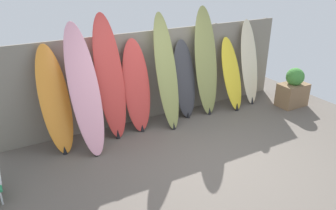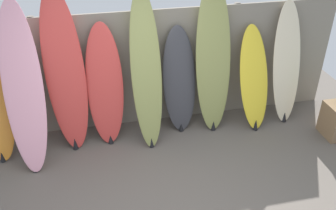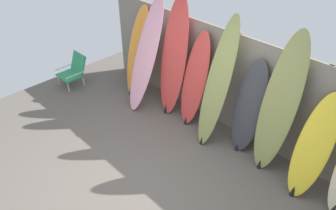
{
  "view_description": "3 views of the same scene",
  "coord_description": "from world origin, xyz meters",
  "px_view_note": "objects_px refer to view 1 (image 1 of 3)",
  "views": [
    {
      "loc": [
        -2.84,
        -3.62,
        3.01
      ],
      "look_at": [
        -0.44,
        0.72,
        0.82
      ],
      "focal_mm": 35.0,
      "sensor_mm": 36.0,
      "label": 1
    },
    {
      "loc": [
        -0.68,
        -2.99,
        3.39
      ],
      "look_at": [
        0.11,
        0.68,
        1.06
      ],
      "focal_mm": 40.0,
      "sensor_mm": 36.0,
      "label": 2
    },
    {
      "loc": [
        2.61,
        -2.12,
        3.8
      ],
      "look_at": [
        -0.21,
        0.66,
        1.01
      ],
      "focal_mm": 35.0,
      "sensor_mm": 36.0,
      "label": 3
    }
  ],
  "objects_px": {
    "surfboard_orange_0": "(55,101)",
    "surfboard_olive_6": "(206,62)",
    "surfboard_pink_1": "(84,90)",
    "surfboard_red_2": "(110,79)",
    "surfboard_cream_8": "(249,63)",
    "surfboard_red_3": "(137,87)",
    "surfboard_charcoal_5": "(185,80)",
    "surfboard_yellow_7": "(232,74)",
    "planter_box": "(293,89)",
    "surfboard_olive_4": "(166,73)"
  },
  "relations": [
    {
      "from": "surfboard_orange_0",
      "to": "surfboard_olive_6",
      "type": "xyz_separation_m",
      "value": [
        3.07,
        0.07,
        0.2
      ]
    },
    {
      "from": "surfboard_pink_1",
      "to": "surfboard_olive_6",
      "type": "xyz_separation_m",
      "value": [
        2.61,
        0.24,
        0.04
      ]
    },
    {
      "from": "surfboard_orange_0",
      "to": "surfboard_red_2",
      "type": "bearing_deg",
      "value": 1.91
    },
    {
      "from": "surfboard_cream_8",
      "to": "surfboard_red_3",
      "type": "bearing_deg",
      "value": -179.77
    },
    {
      "from": "surfboard_cream_8",
      "to": "surfboard_pink_1",
      "type": "bearing_deg",
      "value": -176.5
    },
    {
      "from": "surfboard_charcoal_5",
      "to": "surfboard_yellow_7",
      "type": "bearing_deg",
      "value": -5.77
    },
    {
      "from": "planter_box",
      "to": "surfboard_red_2",
      "type": "bearing_deg",
      "value": 170.29
    },
    {
      "from": "surfboard_olive_6",
      "to": "surfboard_orange_0",
      "type": "bearing_deg",
      "value": -178.76
    },
    {
      "from": "surfboard_orange_0",
      "to": "surfboard_pink_1",
      "type": "xyz_separation_m",
      "value": [
        0.46,
        -0.18,
        0.16
      ]
    },
    {
      "from": "surfboard_red_2",
      "to": "surfboard_olive_6",
      "type": "height_order",
      "value": "surfboard_red_2"
    },
    {
      "from": "surfboard_pink_1",
      "to": "surfboard_orange_0",
      "type": "bearing_deg",
      "value": 158.82
    },
    {
      "from": "surfboard_orange_0",
      "to": "surfboard_red_2",
      "type": "height_order",
      "value": "surfboard_red_2"
    },
    {
      "from": "surfboard_charcoal_5",
      "to": "surfboard_cream_8",
      "type": "height_order",
      "value": "surfboard_cream_8"
    },
    {
      "from": "surfboard_pink_1",
      "to": "surfboard_charcoal_5",
      "type": "relative_size",
      "value": 1.33
    },
    {
      "from": "surfboard_red_3",
      "to": "surfboard_olive_6",
      "type": "relative_size",
      "value": 0.79
    },
    {
      "from": "surfboard_olive_4",
      "to": "planter_box",
      "type": "bearing_deg",
      "value": -11.14
    },
    {
      "from": "surfboard_pink_1",
      "to": "surfboard_charcoal_5",
      "type": "xyz_separation_m",
      "value": [
        2.12,
        0.28,
        -0.27
      ]
    },
    {
      "from": "surfboard_pink_1",
      "to": "surfboard_red_3",
      "type": "bearing_deg",
      "value": 12.1
    },
    {
      "from": "surfboard_olive_4",
      "to": "surfboard_charcoal_5",
      "type": "relative_size",
      "value": 1.36
    },
    {
      "from": "surfboard_olive_6",
      "to": "surfboard_yellow_7",
      "type": "distance_m",
      "value": 0.73
    },
    {
      "from": "surfboard_red_3",
      "to": "planter_box",
      "type": "relative_size",
      "value": 1.98
    },
    {
      "from": "surfboard_orange_0",
      "to": "surfboard_olive_6",
      "type": "relative_size",
      "value": 0.82
    },
    {
      "from": "surfboard_red_3",
      "to": "surfboard_olive_4",
      "type": "height_order",
      "value": "surfboard_olive_4"
    },
    {
      "from": "planter_box",
      "to": "surfboard_pink_1",
      "type": "bearing_deg",
      "value": 174.04
    },
    {
      "from": "surfboard_red_3",
      "to": "surfboard_orange_0",
      "type": "bearing_deg",
      "value": -178.36
    },
    {
      "from": "surfboard_yellow_7",
      "to": "surfboard_pink_1",
      "type": "bearing_deg",
      "value": -177.1
    },
    {
      "from": "surfboard_red_2",
      "to": "surfboard_red_3",
      "type": "relative_size",
      "value": 1.29
    },
    {
      "from": "surfboard_red_2",
      "to": "surfboard_yellow_7",
      "type": "bearing_deg",
      "value": -0.98
    },
    {
      "from": "surfboard_orange_0",
      "to": "surfboard_olive_4",
      "type": "xyz_separation_m",
      "value": [
        2.06,
        -0.08,
        0.18
      ]
    },
    {
      "from": "surfboard_cream_8",
      "to": "surfboard_orange_0",
      "type": "bearing_deg",
      "value": -179.28
    },
    {
      "from": "surfboard_orange_0",
      "to": "surfboard_olive_4",
      "type": "distance_m",
      "value": 2.07
    },
    {
      "from": "surfboard_orange_0",
      "to": "surfboard_cream_8",
      "type": "distance_m",
      "value": 4.25
    },
    {
      "from": "surfboard_pink_1",
      "to": "surfboard_olive_6",
      "type": "relative_size",
      "value": 0.96
    },
    {
      "from": "surfboard_olive_4",
      "to": "surfboard_orange_0",
      "type": "bearing_deg",
      "value": 177.88
    },
    {
      "from": "surfboard_orange_0",
      "to": "surfboard_yellow_7",
      "type": "xyz_separation_m",
      "value": [
        3.71,
        -0.01,
        -0.14
      ]
    },
    {
      "from": "surfboard_olive_4",
      "to": "planter_box",
      "type": "xyz_separation_m",
      "value": [
        2.91,
        -0.57,
        -0.68
      ]
    },
    {
      "from": "surfboard_red_2",
      "to": "surfboard_olive_6",
      "type": "xyz_separation_m",
      "value": [
        2.09,
        0.03,
        -0.01
      ]
    },
    {
      "from": "surfboard_red_2",
      "to": "planter_box",
      "type": "distance_m",
      "value": 4.11
    },
    {
      "from": "surfboard_olive_4",
      "to": "surfboard_olive_6",
      "type": "bearing_deg",
      "value": 8.04
    },
    {
      "from": "surfboard_olive_4",
      "to": "surfboard_red_2",
      "type": "bearing_deg",
      "value": 174.22
    },
    {
      "from": "surfboard_pink_1",
      "to": "surfboard_yellow_7",
      "type": "distance_m",
      "value": 3.27
    },
    {
      "from": "surfboard_pink_1",
      "to": "surfboard_yellow_7",
      "type": "height_order",
      "value": "surfboard_pink_1"
    },
    {
      "from": "surfboard_pink_1",
      "to": "surfboard_cream_8",
      "type": "height_order",
      "value": "surfboard_pink_1"
    },
    {
      "from": "surfboard_olive_4",
      "to": "planter_box",
      "type": "distance_m",
      "value": 3.04
    },
    {
      "from": "surfboard_red_3",
      "to": "surfboard_yellow_7",
      "type": "xyz_separation_m",
      "value": [
        2.22,
        -0.06,
        -0.1
      ]
    },
    {
      "from": "surfboard_orange_0",
      "to": "surfboard_olive_4",
      "type": "relative_size",
      "value": 0.83
    },
    {
      "from": "surfboard_cream_8",
      "to": "surfboard_red_2",
      "type": "bearing_deg",
      "value": -179.64
    },
    {
      "from": "planter_box",
      "to": "surfboard_charcoal_5",
      "type": "bearing_deg",
      "value": 162.6
    },
    {
      "from": "surfboard_orange_0",
      "to": "surfboard_charcoal_5",
      "type": "height_order",
      "value": "surfboard_orange_0"
    },
    {
      "from": "surfboard_orange_0",
      "to": "surfboard_charcoal_5",
      "type": "xyz_separation_m",
      "value": [
        2.58,
        0.1,
        -0.1
      ]
    }
  ]
}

